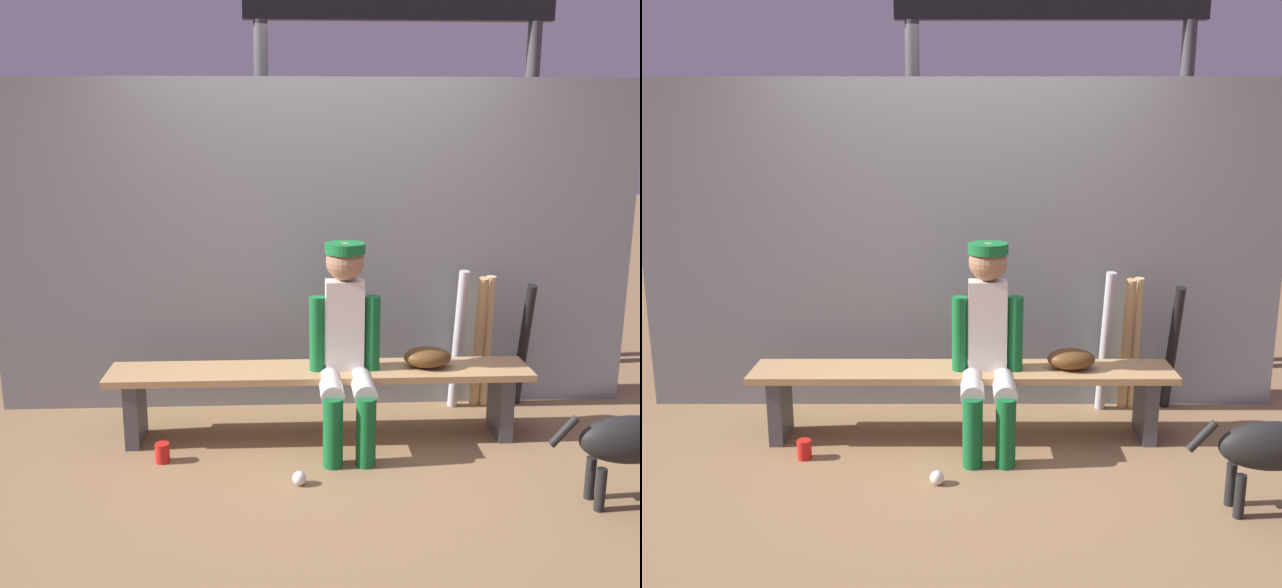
# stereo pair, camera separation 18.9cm
# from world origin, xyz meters

# --- Properties ---
(ground_plane) EXTENTS (30.00, 30.00, 0.00)m
(ground_plane) POSITION_xyz_m (0.00, 0.00, 0.00)
(ground_plane) COLOR olive
(chainlink_fence) EXTENTS (4.12, 0.03, 2.11)m
(chainlink_fence) POSITION_xyz_m (0.00, 0.54, 1.06)
(chainlink_fence) COLOR gray
(chainlink_fence) RESTS_ON ground_plane
(dugout_bench) EXTENTS (2.47, 0.36, 0.43)m
(dugout_bench) POSITION_xyz_m (0.00, 0.00, 0.34)
(dugout_bench) COLOR tan
(dugout_bench) RESTS_ON ground_plane
(player_seated) EXTENTS (0.41, 0.55, 1.18)m
(player_seated) POSITION_xyz_m (0.14, -0.11, 0.63)
(player_seated) COLOR silver
(player_seated) RESTS_ON ground_plane
(baseball_glove) EXTENTS (0.28, 0.20, 0.12)m
(baseball_glove) POSITION_xyz_m (0.63, 0.00, 0.49)
(baseball_glove) COLOR #593819
(baseball_glove) RESTS_ON dugout_bench
(bat_aluminum_silver) EXTENTS (0.09, 0.19, 0.94)m
(bat_aluminum_silver) POSITION_xyz_m (0.91, 0.40, 0.47)
(bat_aluminum_silver) COLOR #B7B7BC
(bat_aluminum_silver) RESTS_ON ground_plane
(bat_wood_tan) EXTENTS (0.08, 0.20, 0.90)m
(bat_wood_tan) POSITION_xyz_m (1.05, 0.41, 0.45)
(bat_wood_tan) COLOR tan
(bat_wood_tan) RESTS_ON ground_plane
(bat_wood_natural) EXTENTS (0.08, 0.14, 0.89)m
(bat_wood_natural) POSITION_xyz_m (1.12, 0.44, 0.45)
(bat_wood_natural) COLOR tan
(bat_wood_natural) RESTS_ON ground_plane
(bat_aluminum_black) EXTENTS (0.08, 0.23, 0.85)m
(bat_aluminum_black) POSITION_xyz_m (1.35, 0.41, 0.43)
(bat_aluminum_black) COLOR black
(bat_aluminum_black) RESTS_ON ground_plane
(baseball) EXTENTS (0.07, 0.07, 0.07)m
(baseball) POSITION_xyz_m (-0.14, -0.59, 0.04)
(baseball) COLOR white
(baseball) RESTS_ON ground_plane
(cup_on_ground) EXTENTS (0.08, 0.08, 0.11)m
(cup_on_ground) POSITION_xyz_m (-0.89, -0.29, 0.06)
(cup_on_ground) COLOR red
(cup_on_ground) RESTS_ON ground_plane
(cup_on_bench) EXTENTS (0.08, 0.08, 0.11)m
(cup_on_bench) POSITION_xyz_m (0.30, -0.00, 0.49)
(cup_on_bench) COLOR #1E47AD
(cup_on_bench) RESTS_ON dugout_bench
(scoreboard) EXTENTS (2.43, 0.27, 3.68)m
(scoreboard) POSITION_xyz_m (0.67, 1.24, 2.61)
(scoreboard) COLOR #3F3F42
(scoreboard) RESTS_ON ground_plane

